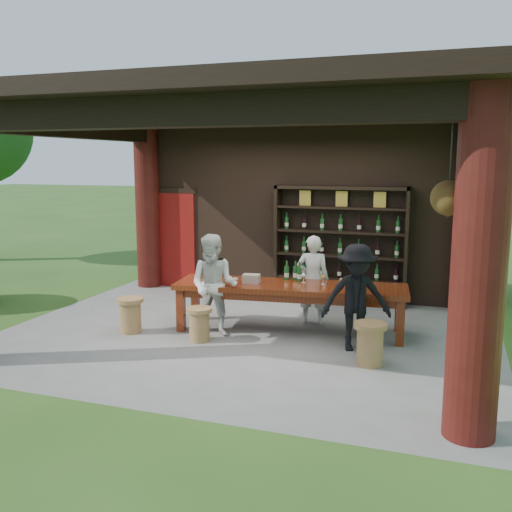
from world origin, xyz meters
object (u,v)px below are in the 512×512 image
(tasting_table, at_px, (290,292))
(stool_near_right, at_px, (370,343))
(guest_woman, at_px, (214,285))
(stool_far_left, at_px, (130,314))
(host, at_px, (313,280))
(stool_near_left, at_px, (199,323))
(napkin_basket, at_px, (251,279))
(guest_man, at_px, (356,298))
(wine_shelf, at_px, (340,245))

(tasting_table, height_order, stool_near_right, tasting_table)
(guest_woman, bearing_deg, stool_far_left, -173.92)
(stool_near_right, bearing_deg, host, 125.00)
(stool_near_left, distance_m, guest_woman, 0.62)
(stool_near_right, height_order, napkin_basket, napkin_basket)
(tasting_table, distance_m, stool_near_right, 1.80)
(stool_far_left, bearing_deg, stool_near_right, -3.58)
(tasting_table, bearing_deg, guest_man, -26.03)
(stool_far_left, bearing_deg, guest_woman, 12.95)
(stool_far_left, xyz_separation_m, host, (2.53, 1.44, 0.44))
(stool_near_right, relative_size, stool_far_left, 1.04)
(stool_near_left, height_order, napkin_basket, napkin_basket)
(stool_near_right, xyz_separation_m, guest_man, (-0.28, 0.55, 0.45))
(stool_near_left, height_order, stool_near_right, stool_near_right)
(guest_man, height_order, napkin_basket, guest_man)
(stool_far_left, distance_m, guest_woman, 1.41)
(tasting_table, bearing_deg, host, 69.13)
(guest_woman, bearing_deg, napkin_basket, 38.61)
(host, xyz_separation_m, napkin_basket, (-0.81, -0.70, 0.09))
(stool_near_left, bearing_deg, guest_man, 9.15)
(stool_near_left, height_order, host, host)
(stool_far_left, height_order, guest_woman, guest_woman)
(napkin_basket, bearing_deg, stool_far_left, -156.79)
(stool_far_left, relative_size, guest_man, 0.36)
(tasting_table, distance_m, stool_near_left, 1.49)
(tasting_table, relative_size, napkin_basket, 13.98)
(stool_far_left, bearing_deg, napkin_basket, 23.21)
(stool_near_right, xyz_separation_m, stool_far_left, (-3.70, 0.23, -0.01))
(stool_near_left, relative_size, guest_woman, 0.32)
(host, relative_size, napkin_basket, 5.58)
(wine_shelf, relative_size, guest_man, 1.64)
(napkin_basket, bearing_deg, stool_near_right, -26.10)
(stool_near_left, relative_size, stool_far_left, 0.93)
(stool_near_left, distance_m, host, 2.05)
(tasting_table, relative_size, stool_near_left, 7.23)
(stool_near_left, relative_size, host, 0.35)
(host, bearing_deg, tasting_table, 60.79)
(stool_far_left, xyz_separation_m, guest_woman, (1.29, 0.30, 0.49))
(host, bearing_deg, napkin_basket, 32.46)
(stool_far_left, height_order, guest_man, guest_man)
(stool_near_left, distance_m, stool_near_right, 2.52)
(tasting_table, bearing_deg, stool_near_left, -141.30)
(wine_shelf, xyz_separation_m, stool_far_left, (-2.68, -2.98, -0.80))
(stool_near_right, bearing_deg, guest_woman, 167.68)
(stool_near_right, height_order, guest_woman, guest_woman)
(wine_shelf, distance_m, napkin_basket, 2.45)
(wine_shelf, relative_size, stool_far_left, 4.55)
(stool_far_left, bearing_deg, tasting_table, 20.44)
(tasting_table, distance_m, guest_man, 1.24)
(stool_near_right, bearing_deg, tasting_table, 141.78)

